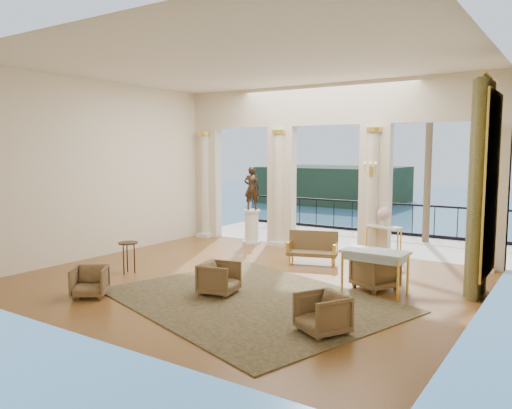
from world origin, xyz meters
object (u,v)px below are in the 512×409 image
Objects in this scene: console_table at (384,231)px; side_table at (128,247)px; game_table at (375,255)px; settee at (313,248)px; armchair_b at (322,312)px; armchair_c at (375,270)px; statue at (252,188)px; armchair_d at (219,277)px; pedestal at (252,227)px; armchair_a at (90,280)px.

console_table is 1.37× the size of side_table.
settee is at bearing 144.86° from game_table.
armchair_b is 0.97× the size of side_table.
settee is at bearing -94.83° from armchair_c.
armchair_b is 7.51m from statue.
armchair_d is (-2.33, -2.00, -0.03)m from armchair_c.
settee is 1.29× the size of pedestal.
armchair_b is 4.67m from settee.
armchair_b is 2.53m from game_table.
armchair_a is 0.93× the size of armchair_b.
game_table is (4.36, 3.16, 0.43)m from armchair_a.
armchair_a is 2.41m from armchair_d.
console_table is (3.47, 6.21, 0.39)m from armchair_a.
pedestal is 0.79× the size of statue.
pedestal is at bearing 15.20° from armchair_d.
game_table is 1.23× the size of pedestal.
statue is at bearing 134.57° from settee.
side_table is (-0.78, 1.66, 0.28)m from armchair_a.
armchair_b is 7.40m from pedestal.
armchair_c reaches higher than armchair_b.
armchair_a is at bearing 76.39° from statue.
armchair_b is 0.70× the size of console_table.
game_table is at bearing 47.83° from armchair_c.
armchair_c is at bearing 132.16° from statue.
armchair_c is at bearing -29.63° from pedestal.
statue is 4.63m from side_table.
armchair_c is (4.25, 3.46, 0.06)m from armchair_a.
side_table is (-3.00, -3.11, 0.21)m from settee.
pedestal is (-4.85, 2.99, -0.26)m from game_table.
side_table reaches higher than armchair_b.
statue is (-2.42, 4.70, 1.29)m from armchair_d.
pedestal is at bearing 86.35° from side_table.
armchair_a is 0.49× the size of settee.
side_table is at bearing -161.23° from armchair_b.
pedestal reaches higher than side_table.
pedestal reaches higher than console_table.
armchair_b is 2.79m from armchair_c.
settee is at bearing 46.01° from side_table.
armchair_c is at bearing 19.67° from side_table.
console_table is at bearing 162.52° from statue.
statue is (-2.71, 1.39, 1.24)m from settee.
armchair_c is 2.42m from settee.
console_table is at bearing 30.69° from settee.
armchair_a is at bearing -23.01° from armchair_c.
pedestal is 3.98m from console_table.
side_table is (-0.29, -4.50, -1.03)m from statue.
settee is 1.05× the size of game_table.
armchair_d is (1.92, 1.46, 0.03)m from armchair_a.
armchair_d is 0.71× the size of console_table.
armchair_b is at bearing -85.93° from game_table.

